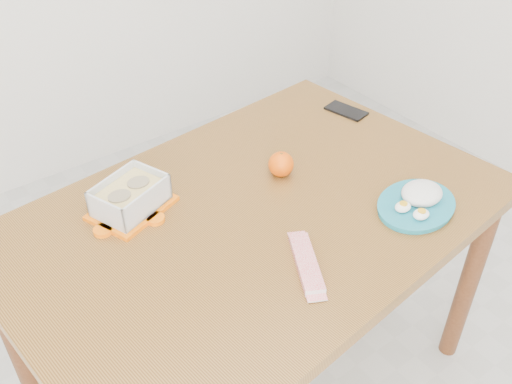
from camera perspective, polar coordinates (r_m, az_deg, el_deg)
dining_table at (r=1.56m, az=0.00°, el=-4.35°), size 1.39×1.00×0.75m
food_container at (r=1.51m, az=-12.45°, el=-0.50°), size 0.24×0.21×0.09m
orange_fruit at (r=1.61m, az=2.52°, el=2.80°), size 0.07×0.07×0.07m
rice_plate at (r=1.56m, az=15.93°, el=-0.74°), size 0.28×0.28×0.06m
candy_bar at (r=1.34m, az=5.05°, el=-7.09°), size 0.13×0.19×0.02m
smartphone at (r=1.95m, az=9.00°, el=8.03°), size 0.10×0.15×0.01m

